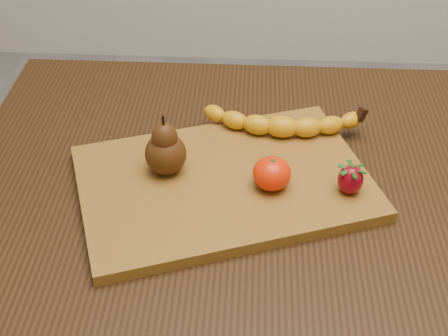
# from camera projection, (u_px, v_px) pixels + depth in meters

# --- Properties ---
(table) EXTENTS (1.00, 0.70, 0.76)m
(table) POSITION_uv_depth(u_px,v_px,m) (261.00, 214.00, 1.09)
(table) COLOR black
(table) RESTS_ON ground
(cutting_board) EXTENTS (0.52, 0.43, 0.02)m
(cutting_board) POSITION_uv_depth(u_px,v_px,m) (224.00, 183.00, 0.99)
(cutting_board) COLOR brown
(cutting_board) RESTS_ON table
(banana) EXTENTS (0.24, 0.07, 0.04)m
(banana) POSITION_uv_depth(u_px,v_px,m) (282.00, 127.00, 1.06)
(banana) COLOR #DC9A0A
(banana) RESTS_ON cutting_board
(pear) EXTENTS (0.08, 0.08, 0.10)m
(pear) POSITION_uv_depth(u_px,v_px,m) (165.00, 144.00, 0.97)
(pear) COLOR #40220A
(pear) RESTS_ON cutting_board
(mandarin) EXTENTS (0.07, 0.07, 0.05)m
(mandarin) POSITION_uv_depth(u_px,v_px,m) (272.00, 173.00, 0.95)
(mandarin) COLOR red
(mandarin) RESTS_ON cutting_board
(strawberry) EXTENTS (0.05, 0.05, 0.05)m
(strawberry) POSITION_uv_depth(u_px,v_px,m) (351.00, 179.00, 0.95)
(strawberry) COLOR maroon
(strawberry) RESTS_ON cutting_board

